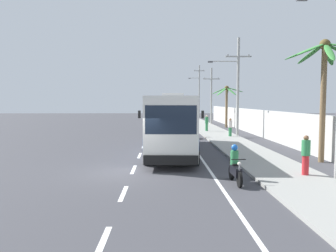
{
  "coord_description": "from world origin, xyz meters",
  "views": [
    {
      "loc": [
        1.39,
        -14.94,
        3.25
      ],
      "look_at": [
        1.74,
        6.29,
        1.7
      ],
      "focal_mm": 35.55,
      "sensor_mm": 36.0,
      "label": 1
    }
  ],
  "objects": [
    {
      "name": "utility_pole_distant",
      "position": [
        8.42,
        49.31,
        5.46
      ],
      "size": [
        3.12,
        0.24,
        10.27
      ],
      "color": "#9E9E99",
      "rests_on": "ground"
    },
    {
      "name": "pedestrian_near_kerb",
      "position": [
        7.52,
        14.92,
        0.99
      ],
      "size": [
        0.36,
        0.36,
        1.63
      ],
      "rotation": [
        0.0,
        0.0,
        2.04
      ],
      "color": "#2D7A47",
      "rests_on": "sidewalk_kerb"
    },
    {
      "name": "lane_markings",
      "position": [
        2.33,
        14.41,
        0.0
      ],
      "size": [
        3.77,
        71.0,
        0.01
      ],
      "color": "white",
      "rests_on": "ground"
    },
    {
      "name": "pedestrian_midwalk",
      "position": [
        6.12,
        20.43,
        1.01
      ],
      "size": [
        0.36,
        0.36,
        1.68
      ],
      "rotation": [
        0.0,
        0.0,
        1.9
      ],
      "color": "#2D7A47",
      "rests_on": "sidewalk_kerb"
    },
    {
      "name": "ground_plane",
      "position": [
        0.0,
        0.0,
        0.0
      ],
      "size": [
        160.0,
        160.0,
        0.0
      ],
      "primitive_type": "plane",
      "color": "#3A3A3F"
    },
    {
      "name": "palm_second",
      "position": [
        9.95,
        2.68,
        4.84
      ],
      "size": [
        3.9,
        3.78,
        6.54
      ],
      "color": "brown",
      "rests_on": "ground"
    },
    {
      "name": "motorcycle_beside_bus",
      "position": [
        4.02,
        14.49,
        0.68
      ],
      "size": [
        0.56,
        1.96,
        1.68
      ],
      "color": "black",
      "rests_on": "ground"
    },
    {
      "name": "utility_pole_mid",
      "position": [
        8.22,
        15.61,
        4.85
      ],
      "size": [
        3.99,
        0.24,
        9.07
      ],
      "color": "#9E9E99",
      "rests_on": "ground"
    },
    {
      "name": "utility_pole_far",
      "position": [
        8.37,
        32.46,
        4.2
      ],
      "size": [
        2.4,
        0.24,
        8.04
      ],
      "color": "#9E9E99",
      "rests_on": "ground"
    },
    {
      "name": "palm_nearest",
      "position": [
        9.5,
        26.98,
        3.82
      ],
      "size": [
        3.93,
        3.87,
        5.27
      ],
      "color": "brown",
      "rests_on": "ground"
    },
    {
      "name": "boundary_wall",
      "position": [
        10.6,
        14.0,
        1.25
      ],
      "size": [
        0.24,
        60.0,
        2.49
      ],
      "primitive_type": "cube",
      "color": "#B2B2AD",
      "rests_on": "ground"
    },
    {
      "name": "pedestrian_far_walk",
      "position": [
        7.48,
        -1.05,
        1.02
      ],
      "size": [
        0.36,
        0.36,
        1.69
      ],
      "rotation": [
        0.0,
        0.0,
        3.26
      ],
      "color": "red",
      "rests_on": "sidewalk_kerb"
    },
    {
      "name": "coach_bus_foreground",
      "position": [
        2.05,
        6.32,
        1.98
      ],
      "size": [
        3.39,
        12.6,
        3.81
      ],
      "color": "silver",
      "rests_on": "ground"
    },
    {
      "name": "sidewalk_kerb",
      "position": [
        6.8,
        10.0,
        0.07
      ],
      "size": [
        3.2,
        90.0,
        0.14
      ],
      "primitive_type": "cube",
      "color": "gray",
      "rests_on": "ground"
    },
    {
      "name": "motorcycle_trailing",
      "position": [
        4.29,
        -1.86,
        0.63
      ],
      "size": [
        0.56,
        1.96,
        1.54
      ],
      "color": "black",
      "rests_on": "ground"
    }
  ]
}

